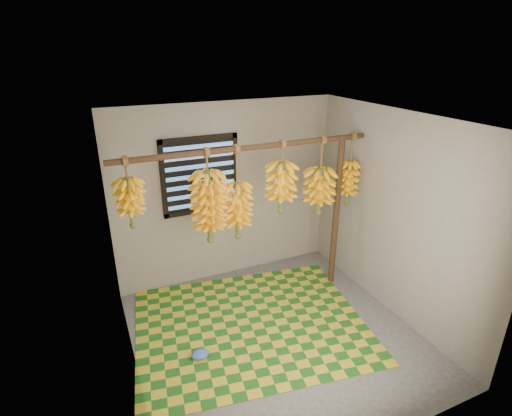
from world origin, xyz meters
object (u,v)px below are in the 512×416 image
woven_mat (251,324)px  banana_bunch_c (238,210)px  support_post (336,214)px  banana_bunch_f (348,183)px  banana_bunch_d (281,187)px  plastic_bag (200,354)px  banana_bunch_a (130,203)px  banana_bunch_b (209,207)px  banana_bunch_e (319,191)px

woven_mat → banana_bunch_c: size_ratio=2.36×
support_post → banana_bunch_f: bearing=0.0°
support_post → woven_mat: 1.75m
woven_mat → banana_bunch_f: 2.12m
banana_bunch_d → banana_bunch_c: bearing=180.0°
plastic_bag → banana_bunch_a: (-0.43, 0.68, 1.52)m
banana_bunch_b → banana_bunch_c: size_ratio=0.98×
support_post → banana_bunch_d: size_ratio=2.30×
woven_mat → plastic_bag: plastic_bag is taller
plastic_bag → banana_bunch_f: 2.69m
plastic_bag → banana_bunch_e: 2.32m
banana_bunch_b → banana_bunch_e: size_ratio=1.09×
banana_bunch_a → woven_mat: bearing=-19.8°
support_post → banana_bunch_b: (-1.69, 0.00, 0.39)m
woven_mat → plastic_bag: size_ratio=13.52×
woven_mat → banana_bunch_c: banana_bunch_c is taller
plastic_bag → banana_bunch_c: bearing=43.4°
plastic_bag → banana_bunch_b: (0.38, 0.68, 1.34)m
woven_mat → banana_bunch_d: (0.57, 0.40, 1.48)m
support_post → woven_mat: (-1.38, -0.40, -0.99)m
banana_bunch_b → banana_bunch_d: size_ratio=1.24×
banana_bunch_e → banana_bunch_f: (0.43, 0.00, 0.05)m
banana_bunch_a → banana_bunch_d: (1.70, 0.00, -0.08)m
plastic_bag → banana_bunch_b: size_ratio=0.18×
woven_mat → banana_bunch_d: banana_bunch_d is taller
woven_mat → banana_bunch_e: banana_bunch_e is taller
banana_bunch_d → woven_mat: bearing=-144.9°
banana_bunch_d → banana_bunch_a: bearing=-180.0°
support_post → banana_bunch_a: size_ratio=2.68×
plastic_bag → banana_bunch_f: (2.23, 0.68, 1.36)m
banana_bunch_b → support_post: bearing=-0.0°
plastic_bag → banana_bunch_e: (1.80, 0.68, 1.31)m
woven_mat → support_post: bearing=16.3°
banana_bunch_b → banana_bunch_f: same height
woven_mat → banana_bunch_f: banana_bunch_f is taller
woven_mat → banana_bunch_c: bearing=86.6°
banana_bunch_c → banana_bunch_d: bearing=0.0°
banana_bunch_f → plastic_bag: bearing=-163.1°
banana_bunch_a → banana_bunch_c: 1.18m
banana_bunch_f → banana_bunch_a: bearing=-180.0°
banana_bunch_a → banana_bunch_c: size_ratio=0.68×
support_post → banana_bunch_b: bearing=180.0°
plastic_bag → banana_bunch_f: banana_bunch_f is taller
banana_bunch_e → banana_bunch_b: bearing=180.0°
banana_bunch_b → banana_bunch_e: bearing=-0.0°
support_post → banana_bunch_e: banana_bunch_e is taller
banana_bunch_c → banana_bunch_e: (1.08, 0.00, 0.07)m
plastic_bag → banana_bunch_c: (0.72, 0.68, 1.24)m
support_post → banana_bunch_a: (-2.51, -0.00, 0.57)m
banana_bunch_a → banana_bunch_f: same height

